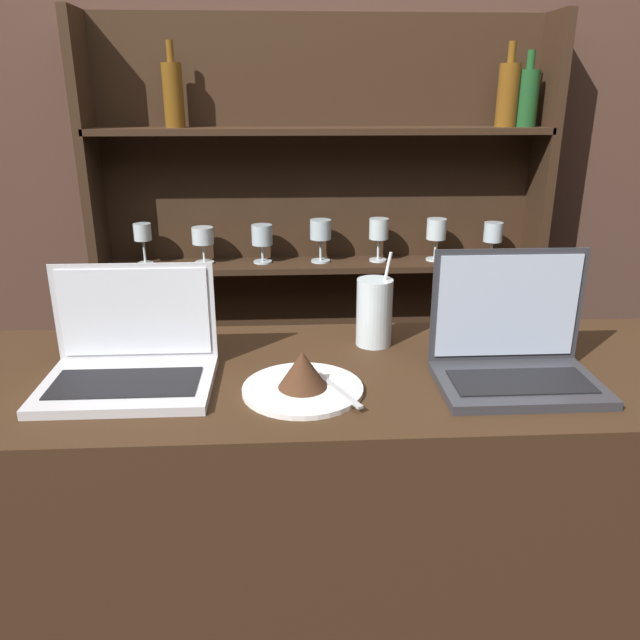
% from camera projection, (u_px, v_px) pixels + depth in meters
% --- Properties ---
extents(bar_counter, '(1.95, 0.54, 0.98)m').
position_uv_depth(bar_counter, '(317.00, 566.00, 1.42)').
color(bar_counter, '#382314').
rests_on(bar_counter, ground_plane).
extents(back_wall, '(7.00, 0.06, 2.70)m').
position_uv_depth(back_wall, '(301.00, 144.00, 2.09)').
color(back_wall, '#4C3328').
rests_on(back_wall, ground_plane).
extents(back_shelf, '(1.49, 0.18, 1.75)m').
position_uv_depth(back_shelf, '(323.00, 274.00, 2.17)').
color(back_shelf, '#332114').
rests_on(back_shelf, ground_plane).
extents(laptop_near, '(0.32, 0.23, 0.22)m').
position_uv_depth(laptop_near, '(130.00, 359.00, 1.20)').
color(laptop_near, silver).
rests_on(laptop_near, bar_counter).
extents(laptop_far, '(0.30, 0.20, 0.25)m').
position_uv_depth(laptop_far, '(514.00, 352.00, 1.20)').
color(laptop_far, '#333338').
rests_on(laptop_far, bar_counter).
extents(cake_plate, '(0.23, 0.23, 0.08)m').
position_uv_depth(cake_plate, '(303.00, 379.00, 1.16)').
color(cake_plate, white).
rests_on(cake_plate, bar_counter).
extents(water_glass, '(0.08, 0.08, 0.21)m').
position_uv_depth(water_glass, '(374.00, 312.00, 1.37)').
color(water_glass, silver).
rests_on(water_glass, bar_counter).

